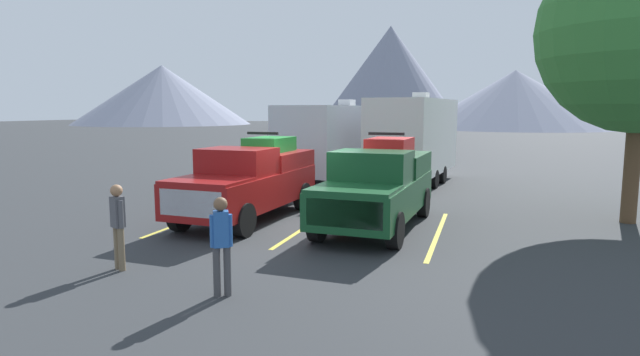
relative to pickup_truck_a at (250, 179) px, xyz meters
The scene contains 11 objects.
ground_plane 2.38m from the pickup_truck_a, 19.09° to the right, with size 240.00×240.00×0.00m, color #2D3033.
pickup_truck_a is the anchor object (origin of this frame).
pickup_truck_b 3.83m from the pickup_truck_a, ahead, with size 2.44×5.79×2.56m.
lot_stripe_a 1.99m from the pickup_truck_a, 167.20° to the right, with size 0.12×5.50×0.01m, color gold.
lot_stripe_b 2.31m from the pickup_truck_a, 10.33° to the right, with size 0.12×5.50×0.01m, color gold.
lot_stripe_c 5.62m from the pickup_truck_a, ahead, with size 0.12×5.50×0.01m, color gold.
camper_trailer_a 8.94m from the pickup_truck_a, 89.16° to the left, with size 3.47×9.27×3.67m.
camper_trailer_b 9.35m from the pickup_truck_a, 66.83° to the left, with size 3.17×8.04×3.95m.
person_a 5.41m from the pickup_truck_a, 93.66° to the right, with size 0.36×0.29×1.74m.
person_b 6.55m from the pickup_truck_a, 69.01° to the right, with size 0.35×0.30×1.74m.
mountain_ridge 82.78m from the pickup_truck_a, 102.50° to the left, with size 133.96×40.96×17.58m.
Camera 1 is at (4.63, -13.18, 3.21)m, focal length 29.23 mm.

